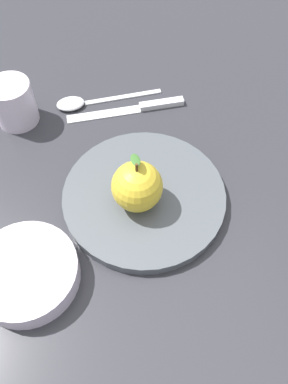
{
  "coord_description": "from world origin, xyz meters",
  "views": [
    {
      "loc": [
        -0.34,
        0.04,
        0.49
      ],
      "look_at": [
        -0.03,
        -0.01,
        0.02
      ],
      "focal_mm": 37.4,
      "sensor_mm": 36.0,
      "label": 1
    }
  ],
  "objects_px": {
    "dinner_plate": "(144,196)",
    "cup": "(13,101)",
    "apple": "(139,186)",
    "spoon": "(83,102)",
    "side_bowl": "(26,272)",
    "knife": "(137,108)"
  },
  "relations": [
    {
      "from": "dinner_plate",
      "to": "cup",
      "type": "xyz_separation_m",
      "value": [
        0.19,
        0.18,
        0.03
      ]
    },
    {
      "from": "apple",
      "to": "spoon",
      "type": "xyz_separation_m",
      "value": [
        0.22,
        0.06,
        -0.05
      ]
    },
    {
      "from": "apple",
      "to": "side_bowl",
      "type": "distance_m",
      "value": 0.18
    },
    {
      "from": "cup",
      "to": "side_bowl",
      "type": "bearing_deg",
      "value": -176.78
    },
    {
      "from": "cup",
      "to": "knife",
      "type": "height_order",
      "value": "cup"
    },
    {
      "from": "cup",
      "to": "dinner_plate",
      "type": "bearing_deg",
      "value": -136.67
    },
    {
      "from": "cup",
      "to": "spoon",
      "type": "bearing_deg",
      "value": -80.33
    },
    {
      "from": "dinner_plate",
      "to": "knife",
      "type": "height_order",
      "value": "dinner_plate"
    },
    {
      "from": "apple",
      "to": "cup",
      "type": "height_order",
      "value": "apple"
    },
    {
      "from": "dinner_plate",
      "to": "apple",
      "type": "xyz_separation_m",
      "value": [
        -0.01,
        0.01,
        0.04
      ]
    },
    {
      "from": "apple",
      "to": "side_bowl",
      "type": "xyz_separation_m",
      "value": [
        -0.08,
        0.16,
        -0.03
      ]
    },
    {
      "from": "apple",
      "to": "side_bowl",
      "type": "relative_size",
      "value": 0.62
    },
    {
      "from": "apple",
      "to": "cup",
      "type": "relative_size",
      "value": 1.13
    },
    {
      "from": "dinner_plate",
      "to": "apple",
      "type": "height_order",
      "value": "apple"
    },
    {
      "from": "apple",
      "to": "knife",
      "type": "relative_size",
      "value": 0.41
    },
    {
      "from": "knife",
      "to": "spoon",
      "type": "distance_m",
      "value": 0.09
    },
    {
      "from": "dinner_plate",
      "to": "side_bowl",
      "type": "xyz_separation_m",
      "value": [
        -0.1,
        0.17,
        0.01
      ]
    },
    {
      "from": "dinner_plate",
      "to": "apple",
      "type": "bearing_deg",
      "value": 141.99
    },
    {
      "from": "side_bowl",
      "to": "cup",
      "type": "height_order",
      "value": "cup"
    },
    {
      "from": "apple",
      "to": "knife",
      "type": "height_order",
      "value": "apple"
    },
    {
      "from": "side_bowl",
      "to": "spoon",
      "type": "xyz_separation_m",
      "value": [
        0.31,
        -0.09,
        -0.01
      ]
    },
    {
      "from": "apple",
      "to": "spoon",
      "type": "relative_size",
      "value": 0.45
    }
  ]
}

